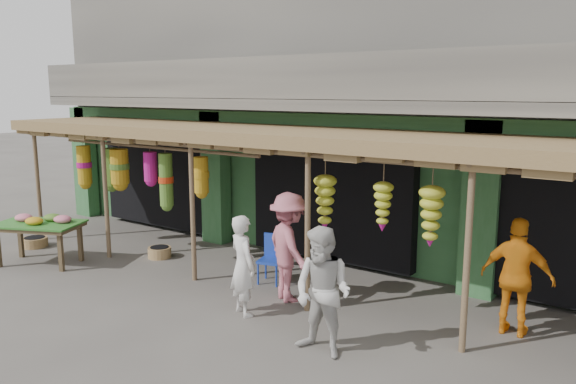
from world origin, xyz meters
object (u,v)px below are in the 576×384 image
Objects in this scene: person_front at (243,265)px; person_right at (323,292)px; flower_table at (40,225)px; person_vendor at (517,277)px; person_shopper at (289,247)px; blue_chair at (273,256)px.

person_right reaches higher than person_front.
person_front reaches higher than flower_table.
person_right is (6.74, -0.09, 0.06)m from flower_table.
person_front is 0.92× the size of person_right.
person_shopper reaches higher than person_vendor.
person_shopper is (-3.42, -0.77, 0.05)m from person_vendor.
person_right is at bearing -25.07° from flower_table.
person_vendor reaches higher than person_front.
person_shopper is at bearing -81.13° from person_front.
person_shopper reaches higher than flower_table.
flower_table is 4.83m from blue_chair.
person_vendor reaches higher than blue_chair.
person_shopper is at bearing -51.05° from blue_chair.
person_vendor is (1.92, 2.12, -0.01)m from person_right.
person_front is (0.55, -1.49, 0.31)m from blue_chair.
blue_chair is 4.22m from person_vendor.
flower_table reaches higher than blue_chair.
person_shopper reaches higher than person_right.
flower_table is 6.74m from person_right.
person_right is 0.95× the size of person_shopper.
flower_table is 1.10× the size of person_right.
person_vendor is at bearing -136.80° from person_shopper.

